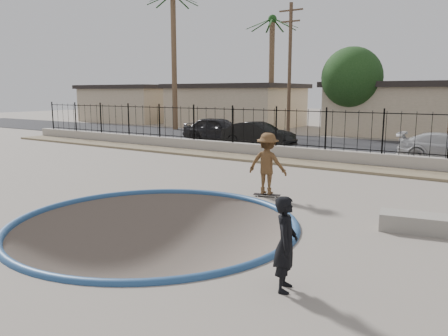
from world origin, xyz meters
name	(u,v)px	position (x,y,z in m)	size (l,w,h in m)	color
ground	(336,180)	(0.00, 12.00, -1.10)	(120.00, 120.00, 2.20)	gray
bowl_pit	(155,224)	(0.00, -1.00, 0.00)	(6.84, 6.84, 1.80)	#4C423A
coping_ring	(155,224)	(0.00, -1.00, 0.00)	(7.04, 7.04, 0.20)	navy
rock_strip	(315,165)	(0.00, 9.20, 0.06)	(42.00, 1.60, 0.11)	#8C795B
retaining_wall	(325,156)	(0.00, 10.30, 0.30)	(42.00, 0.45, 0.60)	gray
fence	(326,130)	(0.00, 10.30, 1.50)	(40.00, 0.04, 1.80)	black
street	(367,147)	(0.00, 17.00, 0.02)	(90.00, 8.00, 0.04)	black
house_west_far	(136,103)	(-28.00, 26.50, 1.97)	(10.60, 8.60, 3.90)	tan
house_west	(236,105)	(-15.00, 26.50, 1.97)	(11.60, 8.60, 3.90)	tan
house_center	(404,108)	(0.00, 26.50, 1.97)	(10.60, 8.60, 3.90)	tan
palm_left	(174,33)	(-17.00, 20.00, 7.95)	(2.30, 2.30, 11.30)	brown
palm_mid	(272,48)	(-10.00, 24.00, 6.69)	(2.30, 2.30, 9.30)	brown
utility_pole_left	(290,69)	(-6.00, 19.00, 4.70)	(1.70, 0.24, 9.00)	#473323
street_tree_left	(352,78)	(-3.00, 23.00, 4.19)	(4.32, 4.32, 6.36)	#473323
skater	(267,167)	(0.95, 3.00, 0.93)	(1.20, 0.69, 1.86)	brown
skateboard	(267,195)	(0.95, 3.00, 0.06)	(0.84, 0.45, 0.07)	black
videographer	(286,244)	(4.23, -2.50, 0.78)	(0.57, 0.37, 1.56)	black
concrete_ledge	(417,223)	(5.42, 1.92, 0.20)	(1.60, 0.70, 0.40)	gray
car_a	(219,129)	(-8.63, 14.33, 0.82)	(1.86, 4.63, 1.58)	black
car_b	(258,135)	(-5.21, 13.40, 0.75)	(1.51, 4.32, 1.42)	black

